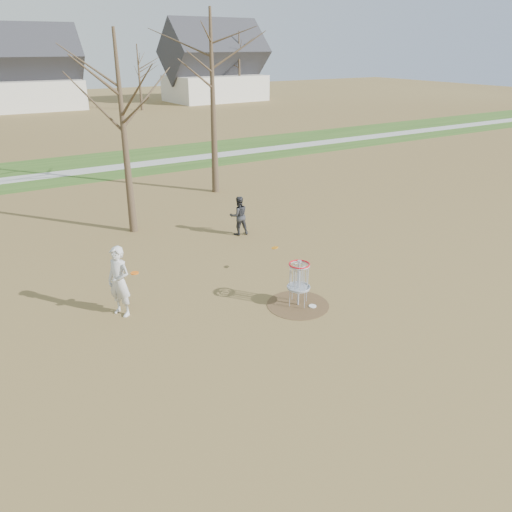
{
  "coord_description": "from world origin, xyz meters",
  "views": [
    {
      "loc": [
        -7.64,
        -10.19,
        6.92
      ],
      "look_at": [
        -0.5,
        1.5,
        1.1
      ],
      "focal_mm": 35.0,
      "sensor_mm": 36.0,
      "label": 1
    }
  ],
  "objects_px": {
    "player_standing": "(119,282)",
    "player_throwing": "(239,216)",
    "disc_grounded": "(312,306)",
    "disc_golf_basket": "(299,276)"
  },
  "relations": [
    {
      "from": "disc_grounded",
      "to": "disc_golf_basket",
      "type": "distance_m",
      "value": 0.99
    },
    {
      "from": "disc_grounded",
      "to": "disc_golf_basket",
      "type": "height_order",
      "value": "disc_golf_basket"
    },
    {
      "from": "player_standing",
      "to": "disc_grounded",
      "type": "height_order",
      "value": "player_standing"
    },
    {
      "from": "player_throwing",
      "to": "disc_grounded",
      "type": "xyz_separation_m",
      "value": [
        -1.13,
        -6.25,
        -0.75
      ]
    },
    {
      "from": "player_standing",
      "to": "player_throwing",
      "type": "distance_m",
      "value": 7.03
    },
    {
      "from": "player_standing",
      "to": "player_throwing",
      "type": "height_order",
      "value": "player_standing"
    },
    {
      "from": "player_standing",
      "to": "player_throwing",
      "type": "relative_size",
      "value": 1.3
    },
    {
      "from": "player_standing",
      "to": "disc_golf_basket",
      "type": "xyz_separation_m",
      "value": [
        4.47,
        -2.12,
        -0.09
      ]
    },
    {
      "from": "disc_grounded",
      "to": "player_standing",
      "type": "bearing_deg",
      "value": 153.0
    },
    {
      "from": "player_throwing",
      "to": "player_standing",
      "type": "bearing_deg",
      "value": 43.58
    }
  ]
}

